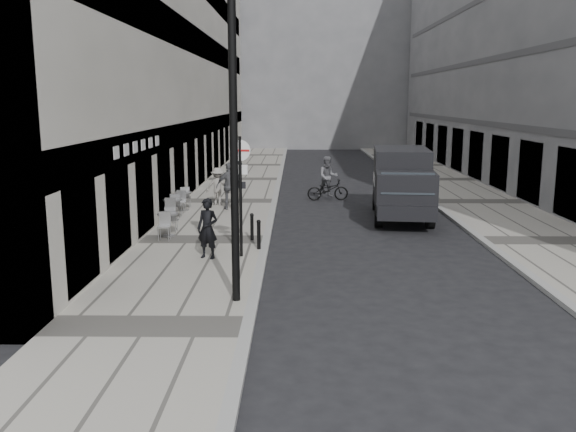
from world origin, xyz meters
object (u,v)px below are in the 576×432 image
Objects in this scene: panel_van at (402,180)px; cyclist at (328,183)px; lamppost at (234,128)px; walking_man at (208,229)px; sign_post at (240,180)px.

cyclist is at bearing 128.54° from panel_van.
walking_man is at bearing 107.44° from lamppost.
walking_man is 1.64m from sign_post.
walking_man is 11.57m from cyclist.
sign_post is (0.92, 0.23, 1.34)m from walking_man.
panel_van is at bearing 62.49° from lamppost.
sign_post is 8.67m from panel_van.
sign_post is 4.23m from lamppost.
lamppost is (1.15, -3.67, 2.97)m from walking_man.
cyclist is (2.78, 14.55, -3.16)m from lamppost.
panel_van is (6.58, 6.75, 0.51)m from walking_man.
sign_post reaches higher than panel_van.
cyclist is (3.93, 10.88, -0.19)m from walking_man.
lamppost reaches higher than panel_van.
panel_van is at bearing -63.03° from cyclist.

